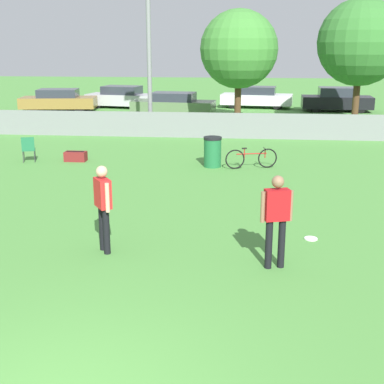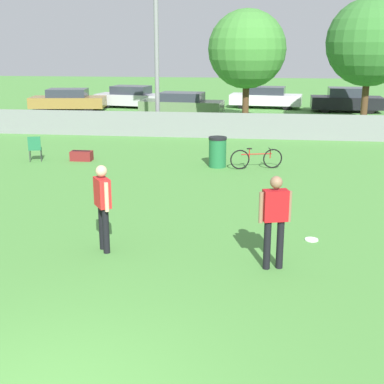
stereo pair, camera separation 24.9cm
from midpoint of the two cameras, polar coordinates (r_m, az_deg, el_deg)
The scene contains 16 objects.
fence_backline at distance 23.21m, azimuth 1.73°, elevation 7.13°, with size 23.74×0.07×1.21m.
light_pole at distance 24.45m, azimuth -3.55°, elevation 17.79°, with size 0.90×0.36×8.31m.
tree_near_pole at distance 26.41m, azimuth 6.17°, elevation 14.90°, with size 3.72×3.72×5.56m.
tree_far_right at distance 27.17m, azimuth 18.69°, elevation 14.87°, with size 4.05×4.05×6.03m.
player_defender_red at distance 9.63m, azimuth 9.57°, elevation -2.44°, with size 0.58×0.33×1.73m.
player_thrower_red at distance 10.43m, azimuth -8.83°, elevation -0.99°, with size 0.43×0.51×1.73m.
frisbee_disc at distance 11.49m, azimuth 13.24°, elevation -4.96°, with size 0.28×0.28×0.03m.
folding_chair_sideline at distance 19.27m, azimuth -16.06°, elevation 4.62°, with size 0.54×0.54×0.88m.
bicycle_sideline at distance 17.57m, azimuth 7.29°, elevation 3.55°, with size 1.69×0.58×0.69m.
trash_bin at distance 17.69m, azimuth 3.14°, elevation 4.30°, with size 0.60×0.60×1.00m.
gear_bag_sideline at distance 19.07m, azimuth -11.33°, elevation 3.81°, with size 0.74×0.41×0.36m.
parked_car_tan at distance 33.60m, azimuth -12.89°, elevation 9.56°, with size 4.64×2.43×1.31m.
parked_car_silver at distance 34.68m, azimuth -6.30°, elevation 10.03°, with size 4.61×2.46×1.36m.
parked_car_olive at distance 30.64m, azimuth -0.86°, elevation 9.36°, with size 4.76×2.28×1.29m.
parked_car_white at distance 34.51m, azimuth 8.10°, elevation 9.96°, with size 4.60×2.24×1.33m.
parked_car_dark at distance 33.57m, azimuth 16.36°, elevation 9.38°, with size 4.15×1.90×1.42m.
Camera 2 is at (2.32, -4.84, 3.97)m, focal length 50.00 mm.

